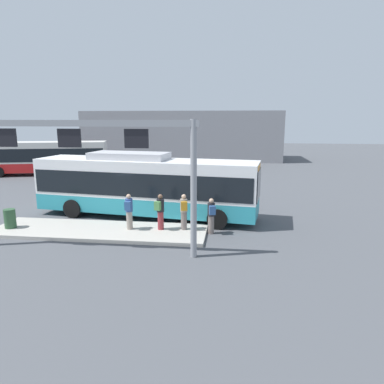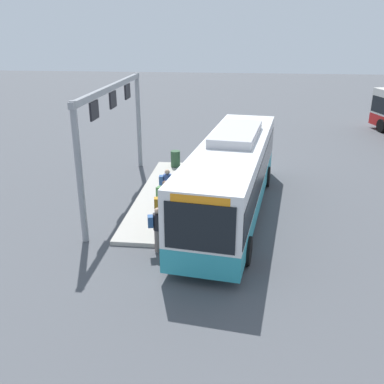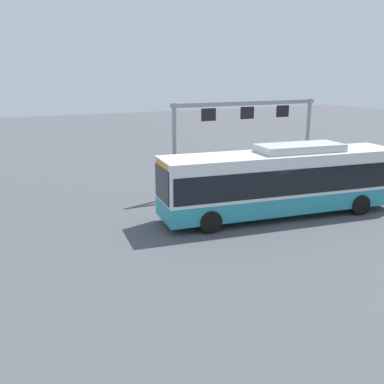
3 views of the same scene
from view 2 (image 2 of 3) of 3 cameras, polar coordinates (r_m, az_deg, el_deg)
name	(u,v)px [view 2 (image 2 of 3)]	position (r m, az deg, el deg)	size (l,w,h in m)	color
ground_plane	(230,213)	(18.75, 5.08, -2.72)	(120.00, 120.00, 0.00)	#4C4F54
platform_curb	(169,195)	(20.37, -3.02, -0.45)	(10.00, 2.80, 0.16)	#B2ADA3
bus_main	(232,173)	(18.11, 5.27, 2.55)	(12.12, 4.10, 3.46)	teal
person_boarding	(157,228)	(15.27, -4.60, -4.79)	(0.43, 0.58, 1.67)	slate
person_waiting_near	(165,199)	(17.35, -3.62, -0.94)	(0.45, 0.59, 1.67)	maroon
person_waiting_mid	(163,210)	(16.34, -3.84, -2.37)	(0.40, 0.57, 1.67)	slate
person_waiting_far	(167,187)	(18.69, -3.34, 0.71)	(0.37, 0.54, 1.67)	gray
platform_sign_gantry	(114,116)	(19.83, -10.23, 9.80)	(9.79, 0.24, 5.20)	gray
trash_bin	(175,159)	(24.20, -2.19, 4.39)	(0.52, 0.52, 0.90)	#2D5133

